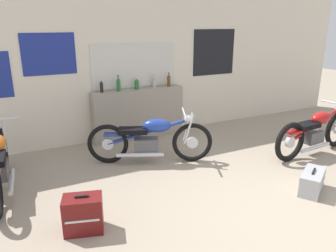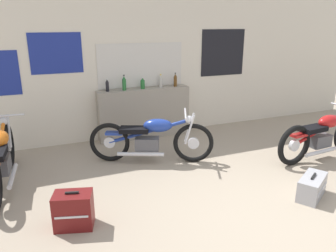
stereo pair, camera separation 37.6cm
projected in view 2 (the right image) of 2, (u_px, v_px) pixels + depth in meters
ground_plane at (270, 221)px, 3.88m from camera, size 24.00×24.00×0.00m
wall_back at (160, 66)px, 6.65m from camera, size 10.00×0.07×2.80m
sill_counter at (144, 113)px, 6.62m from camera, size 1.86×0.28×1.00m
bottle_leftmost at (107, 86)px, 6.19m from camera, size 0.06×0.06×0.25m
bottle_left_center at (124, 83)px, 6.28m from camera, size 0.07×0.07×0.30m
bottle_center at (143, 84)px, 6.44m from camera, size 0.09×0.09×0.23m
bottle_right_center at (161, 81)px, 6.60m from camera, size 0.07×0.07×0.26m
bottle_rightmost at (175, 80)px, 6.66m from camera, size 0.07×0.07×0.28m
motorcycle_red at (323, 135)px, 5.59m from camera, size 2.02×0.64×0.86m
motorcycle_blue at (151, 138)px, 5.43m from camera, size 1.93×0.98×0.86m
motorcycle_orange at (1, 157)px, 4.64m from camera, size 0.64×2.09×0.90m
hard_case_darkred at (74, 210)px, 3.73m from camera, size 0.49×0.39×0.45m
hard_case_silver at (312, 187)px, 4.40m from camera, size 0.62×0.51×0.32m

